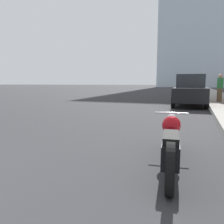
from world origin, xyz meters
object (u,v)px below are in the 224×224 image
at_px(motorcycle, 171,142).
at_px(pedestrian, 220,87).
at_px(parked_car_green, 192,86).
at_px(parked_car_silver, 192,88).
at_px(parked_car_black, 190,91).

xyz_separation_m(motorcycle, pedestrian, (1.76, 12.15, 0.68)).
xyz_separation_m(parked_car_green, pedestrian, (1.99, -19.46, 0.19)).
distance_m(parked_car_silver, pedestrian, 9.42).
xyz_separation_m(parked_car_silver, pedestrian, (1.80, -9.25, 0.24)).
relative_size(parked_car_black, parked_car_silver, 1.15).
relative_size(motorcycle, pedestrian, 1.41).
bearing_deg(parked_car_silver, parked_car_black, -85.34).
bearing_deg(motorcycle, parked_car_black, 84.27).
bearing_deg(parked_car_green, parked_car_black, -86.15).
relative_size(parked_car_silver, parked_car_green, 0.92).
bearing_deg(parked_car_green, motorcycle, -86.39).
bearing_deg(parked_car_silver, pedestrian, -74.59).
bearing_deg(parked_car_green, pedestrian, -80.96).
bearing_deg(motorcycle, parked_car_green, 84.77).
bearing_deg(pedestrian, parked_car_silver, 101.00).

